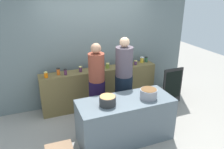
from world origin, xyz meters
TOP-DOWN VIEW (x-y plane):
  - ground at (0.00, 0.00)m, footprint 12.00×12.00m
  - storefront_wall at (0.00, 1.45)m, footprint 4.80×0.12m
  - display_shelf at (0.00, 1.10)m, footprint 2.70×0.36m
  - prep_table at (0.00, -0.30)m, footprint 1.70×0.70m
  - preserve_jar_0 at (-1.19, 1.03)m, footprint 0.08×0.08m
  - preserve_jar_1 at (-0.93, 1.10)m, footprint 0.07×0.07m
  - preserve_jar_2 at (-0.79, 1.03)m, footprint 0.07×0.07m
  - preserve_jar_3 at (-0.45, 1.09)m, footprint 0.07×0.07m
  - preserve_jar_4 at (-0.20, 1.14)m, footprint 0.07×0.07m
  - preserve_jar_5 at (-0.04, 1.15)m, footprint 0.08×0.08m
  - preserve_jar_6 at (0.19, 1.09)m, footprint 0.08×0.08m
  - preserve_jar_7 at (0.54, 1.13)m, footprint 0.08×0.08m
  - preserve_jar_8 at (0.67, 1.09)m, footprint 0.07×0.07m
  - preserve_jar_9 at (0.78, 1.09)m, footprint 0.07×0.07m
  - preserve_jar_10 at (0.89, 1.07)m, footprint 0.07×0.07m
  - preserve_jar_11 at (1.11, 1.16)m, footprint 0.09×0.09m
  - preserve_jar_12 at (1.23, 1.16)m, footprint 0.08×0.08m
  - cooking_pot_left at (-0.35, -0.34)m, footprint 0.28×0.28m
  - cooking_pot_center at (0.41, -0.38)m, footprint 0.30×0.30m
  - cook_with_tongs at (-0.28, 0.48)m, footprint 0.33×0.33m
  - cook_in_cap at (0.28, 0.39)m, footprint 0.36×0.36m
  - chalkboard_sign at (1.61, 0.52)m, footprint 0.51×0.05m

SIDE VIEW (x-z plane):
  - ground at x=0.00m, z-range 0.00..0.00m
  - prep_table at x=0.00m, z-range 0.00..0.81m
  - chalkboard_sign at x=1.61m, z-range 0.01..0.90m
  - display_shelf at x=0.00m, z-range 0.00..0.91m
  - cook_with_tongs at x=-0.28m, z-range -0.07..1.60m
  - cook_in_cap at x=0.28m, z-range -0.08..1.68m
  - cooking_pot_left at x=-0.35m, z-range 0.81..0.97m
  - cooking_pot_center at x=0.41m, z-range 0.81..0.98m
  - preserve_jar_9 at x=0.78m, z-range 0.91..1.01m
  - preserve_jar_10 at x=0.89m, z-range 0.91..1.01m
  - preserve_jar_8 at x=0.67m, z-range 0.91..1.02m
  - preserve_jar_4 at x=-0.20m, z-range 0.91..1.02m
  - preserve_jar_5 at x=-0.04m, z-range 0.91..1.02m
  - preserve_jar_6 at x=0.19m, z-range 0.91..1.02m
  - preserve_jar_7 at x=0.54m, z-range 0.91..1.03m
  - preserve_jar_3 at x=-0.45m, z-range 0.91..1.03m
  - preserve_jar_0 at x=-1.19m, z-range 0.91..1.03m
  - preserve_jar_12 at x=1.23m, z-range 0.91..1.03m
  - preserve_jar_2 at x=-0.79m, z-range 0.91..1.04m
  - preserve_jar_11 at x=1.11m, z-range 0.91..1.04m
  - preserve_jar_1 at x=-0.93m, z-range 0.91..1.05m
  - storefront_wall at x=0.00m, z-range 0.00..3.00m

